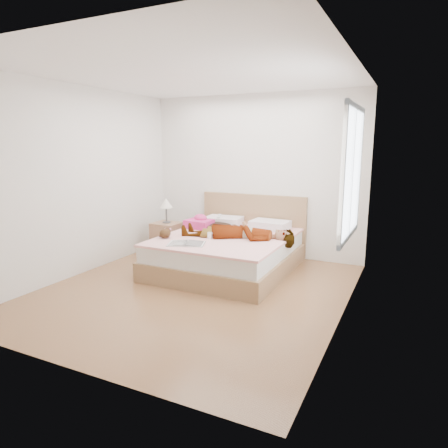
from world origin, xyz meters
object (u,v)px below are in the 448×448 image
Objects in this scene: woman at (238,229)px; towel at (199,222)px; phone at (219,216)px; magazine at (186,244)px; coffee_mug at (210,235)px; plush_toy at (165,233)px; bed at (229,250)px; nightstand at (167,236)px.

woman is 0.86m from towel.
phone is (-0.50, 0.40, 0.09)m from woman.
magazine is at bearing -43.71° from woman.
coffee_mug is 0.43× the size of plush_toy.
phone is at bearing -140.50° from woman.
phone is 0.94× the size of coffee_mug.
phone is at bearing 135.30° from bed.
coffee_mug is 0.12× the size of nightstand.
phone is at bearing 93.25° from magazine.
bed is 5.00× the size of towel.
phone is 1.12m from magazine.
towel is (-0.30, -0.09, -0.11)m from phone.
plush_toy is (-0.90, -0.50, -0.04)m from woman.
towel is 0.69m from nightstand.
nightstand is at bearing 122.88° from plush_toy.
towel is at bearing -1.89° from nightstand.
woman is at bearing 39.42° from coffee_mug.
plush_toy is (-0.73, -0.58, 0.30)m from bed.
coffee_mug is 0.63m from plush_toy.
towel reaches higher than coffee_mug.
bed is 0.75m from towel.
magazine is at bearing -70.07° from towel.
woman is 15.44× the size of phone.
bed is at bearing -125.44° from woman.
nightstand is at bearing 178.11° from towel.
bed is 8.10× the size of plush_toy.
woman is at bearing -20.83° from towel.
nightstand is (-1.12, 0.59, -0.24)m from coffee_mug.
plush_toy is at bearing -157.40° from coffee_mug.
nightstand is at bearing -114.65° from woman.
coffee_mug is (0.12, 0.44, 0.03)m from magazine.
bed is 0.98m from plush_toy.
towel is at bearing -122.67° from woman.
bed is at bearing -20.06° from towel.
nightstand is (-1.26, 0.25, 0.04)m from bed.
nightstand reaches higher than coffee_mug.
phone is 0.34m from towel.
woman reaches higher than magazine.
phone reaches higher than coffee_mug.
towel is 0.75× the size of magazine.
towel is at bearing 130.75° from coffee_mug.
plush_toy is (-0.58, -0.24, 0.03)m from coffee_mug.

